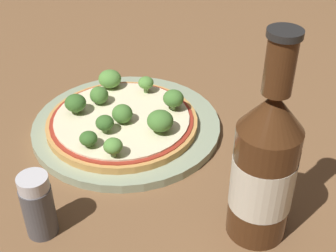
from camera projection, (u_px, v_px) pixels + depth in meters
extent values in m
plane|color=brown|center=(141.00, 133.00, 0.65)|extent=(3.00, 3.00, 0.00)
cylinder|color=#93A384|center=(127.00, 126.00, 0.65)|extent=(0.26, 0.26, 0.01)
cylinder|color=tan|center=(122.00, 122.00, 0.64)|extent=(0.21, 0.21, 0.01)
cylinder|color=maroon|center=(122.00, 119.00, 0.64)|extent=(0.20, 0.20, 0.00)
cylinder|color=beige|center=(122.00, 118.00, 0.64)|extent=(0.18, 0.18, 0.00)
cylinder|color=#6B8E51|center=(76.00, 110.00, 0.64)|extent=(0.01, 0.01, 0.01)
ellipsoid|color=#386628|center=(75.00, 103.00, 0.64)|extent=(0.03, 0.03, 0.02)
cylinder|color=#6B8E51|center=(105.00, 129.00, 0.61)|extent=(0.01, 0.01, 0.01)
ellipsoid|color=#386628|center=(105.00, 123.00, 0.60)|extent=(0.02, 0.02, 0.02)
cylinder|color=#6B8E51|center=(114.00, 153.00, 0.56)|extent=(0.01, 0.01, 0.01)
ellipsoid|color=#568E3D|center=(113.00, 146.00, 0.56)|extent=(0.02, 0.02, 0.02)
cylinder|color=#6B8E51|center=(160.00, 128.00, 0.61)|extent=(0.01, 0.01, 0.01)
ellipsoid|color=#477A33|center=(160.00, 121.00, 0.60)|extent=(0.03, 0.03, 0.03)
cylinder|color=#6B8E51|center=(146.00, 89.00, 0.69)|extent=(0.01, 0.01, 0.01)
ellipsoid|color=#568E3D|center=(146.00, 83.00, 0.68)|extent=(0.02, 0.02, 0.02)
cylinder|color=#6B8E51|center=(100.00, 101.00, 0.66)|extent=(0.01, 0.01, 0.01)
ellipsoid|color=#477A33|center=(99.00, 95.00, 0.66)|extent=(0.03, 0.03, 0.02)
cylinder|color=#6B8E51|center=(123.00, 120.00, 0.63)|extent=(0.01, 0.01, 0.01)
ellipsoid|color=#477A33|center=(122.00, 113.00, 0.62)|extent=(0.03, 0.03, 0.02)
cylinder|color=#6B8E51|center=(110.00, 85.00, 0.70)|extent=(0.01, 0.01, 0.01)
ellipsoid|color=#568E3D|center=(110.00, 79.00, 0.69)|extent=(0.03, 0.03, 0.03)
cylinder|color=#6B8E51|center=(89.00, 144.00, 0.58)|extent=(0.01, 0.01, 0.01)
ellipsoid|color=#386628|center=(88.00, 138.00, 0.58)|extent=(0.02, 0.02, 0.02)
cylinder|color=#6B8E51|center=(174.00, 107.00, 0.65)|extent=(0.01, 0.01, 0.01)
ellipsoid|color=#477A33|center=(174.00, 99.00, 0.64)|extent=(0.03, 0.03, 0.02)
cylinder|color=#472814|center=(262.00, 183.00, 0.47)|extent=(0.06, 0.06, 0.13)
cylinder|color=beige|center=(262.00, 181.00, 0.47)|extent=(0.06, 0.06, 0.06)
cone|color=#472814|center=(273.00, 112.00, 0.42)|extent=(0.06, 0.06, 0.04)
cylinder|color=#472814|center=(280.00, 66.00, 0.39)|extent=(0.03, 0.03, 0.05)
cylinder|color=black|center=(285.00, 33.00, 0.38)|extent=(0.03, 0.03, 0.01)
cylinder|color=#4C4C51|center=(39.00, 210.00, 0.49)|extent=(0.03, 0.03, 0.06)
cylinder|color=silver|center=(33.00, 183.00, 0.46)|extent=(0.03, 0.03, 0.02)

